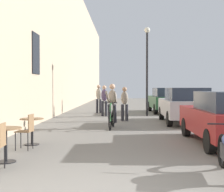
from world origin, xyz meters
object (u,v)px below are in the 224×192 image
cafe_table_near (6,137)px  pedestrian_near (125,102)px  parked_car_second (184,105)px  cyclist_on_bicycle (112,107)px  cafe_chair_mid_toward_street (27,129)px  cafe_table_mid (32,126)px  street_lamp (147,60)px  pedestrian_mid (104,99)px  parked_car_third (166,100)px  pedestrian_far (99,97)px

cafe_table_near → pedestrian_near: bearing=73.0°
parked_car_second → cyclist_on_bicycle: bearing=-149.9°
cafe_table_near → cafe_chair_mid_toward_street: (0.04, 1.35, -0.00)m
cafe_table_mid → pedestrian_near: pedestrian_near is taller
cafe_table_mid → street_lamp: street_lamp is taller
pedestrian_mid → parked_car_second: (3.70, -3.36, -0.15)m
cafe_chair_mid_toward_street → parked_car_second: (5.14, 6.19, 0.29)m
parked_car_second → cafe_table_mid: bearing=-133.4°
cyclist_on_bicycle → parked_car_third: cyclist_on_bicycle is taller
cafe_chair_mid_toward_street → parked_car_second: bearing=50.3°
cyclist_on_bicycle → parked_car_second: size_ratio=0.40×
pedestrian_near → cafe_table_mid: bearing=-112.2°
pedestrian_mid → cafe_chair_mid_toward_street: bearing=-98.6°
cafe_chair_mid_toward_street → pedestrian_near: (2.52, 7.03, 0.38)m
parked_car_third → street_lamp: bearing=-120.5°
cafe_chair_mid_toward_street → cyclist_on_bicycle: size_ratio=0.51×
cafe_chair_mid_toward_street → parked_car_third: 13.21m
pedestrian_mid → street_lamp: bearing=6.3°
parked_car_third → parked_car_second: bearing=-90.3°
cafe_table_near → cyclist_on_bicycle: 6.09m
pedestrian_near → street_lamp: size_ratio=0.33×
pedestrian_near → cafe_chair_mid_toward_street: bearing=-109.7°
cafe_chair_mid_toward_street → street_lamp: (3.80, 9.81, 2.59)m
pedestrian_far → parked_car_third: (4.20, 0.33, -0.18)m
cafe_table_mid → cyclist_on_bicycle: 4.25m
pedestrian_near → pedestrian_far: 5.03m
cafe_table_mid → street_lamp: 10.25m
cafe_chair_mid_toward_street → street_lamp: street_lamp is taller
cafe_table_near → pedestrian_mid: bearing=82.3°
parked_car_second → parked_car_third: size_ratio=1.00×
cafe_table_mid → pedestrian_mid: 9.01m
pedestrian_far → cyclist_on_bicycle: bearing=-82.1°
cafe_chair_mid_toward_street → pedestrian_near: pedestrian_near is taller
cafe_table_mid → pedestrian_far: (1.05, 11.14, 0.46)m
pedestrian_mid → parked_car_second: size_ratio=0.38×
cafe_table_mid → street_lamp: size_ratio=0.15×
pedestrian_near → pedestrian_mid: size_ratio=0.95×
cafe_chair_mid_toward_street → cafe_table_near: bearing=-91.7°
pedestrian_near → pedestrian_mid: 2.74m
cafe_table_near → cafe_chair_mid_toward_street: cafe_chair_mid_toward_street is taller
cafe_table_near → parked_car_third: size_ratio=0.16×
cafe_table_near → street_lamp: (3.84, 11.16, 2.59)m
cafe_table_near → parked_car_second: parked_car_second is taller
parked_car_third → pedestrian_mid: bearing=-145.2°
pedestrian_far → parked_car_second: bearing=-53.5°
pedestrian_far → parked_car_second: size_ratio=0.40×
cafe_chair_mid_toward_street → pedestrian_mid: bearing=81.4°
cafe_table_near → pedestrian_mid: pedestrian_mid is taller
cafe_chair_mid_toward_street → pedestrian_mid: 9.67m
cafe_table_mid → parked_car_third: 12.61m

